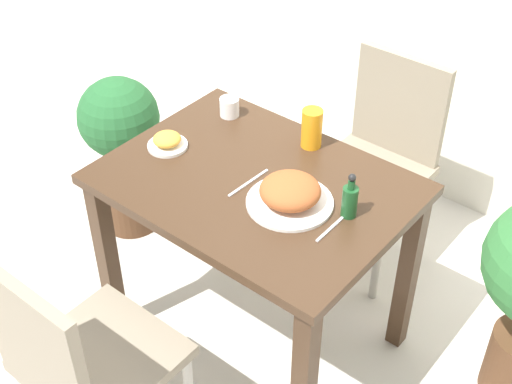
% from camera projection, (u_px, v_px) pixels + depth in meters
% --- Properties ---
extents(ground_plane, '(16.00, 16.00, 0.00)m').
position_uv_depth(ground_plane, '(256.00, 332.00, 2.84)').
color(ground_plane, beige).
extents(dining_table, '(1.00, 0.74, 0.76)m').
position_uv_depth(dining_table, '(256.00, 209.00, 2.44)').
color(dining_table, '#3D2819').
rests_on(dining_table, ground_plane).
extents(chair_near, '(0.42, 0.42, 0.91)m').
position_uv_depth(chair_near, '(79.00, 359.00, 2.09)').
color(chair_near, gray).
rests_on(chair_near, ground_plane).
extents(chair_far, '(0.42, 0.42, 0.91)m').
position_uv_depth(chair_far, '(381.00, 152.00, 2.91)').
color(chair_far, gray).
rests_on(chair_far, ground_plane).
extents(food_plate, '(0.28, 0.28, 0.10)m').
position_uv_depth(food_plate, '(290.00, 193.00, 2.24)').
color(food_plate, white).
rests_on(food_plate, dining_table).
extents(side_plate, '(0.14, 0.14, 0.05)m').
position_uv_depth(side_plate, '(167.00, 141.00, 2.50)').
color(side_plate, white).
rests_on(side_plate, dining_table).
extents(drink_cup, '(0.07, 0.07, 0.07)m').
position_uv_depth(drink_cup, '(229.00, 107.00, 2.65)').
color(drink_cup, white).
rests_on(drink_cup, dining_table).
extents(juice_glass, '(0.07, 0.07, 0.14)m').
position_uv_depth(juice_glass, '(312.00, 128.00, 2.47)').
color(juice_glass, orange).
rests_on(juice_glass, dining_table).
extents(sauce_bottle, '(0.05, 0.05, 0.16)m').
position_uv_depth(sauce_bottle, '(350.00, 200.00, 2.18)').
color(sauce_bottle, '#194C23').
rests_on(sauce_bottle, dining_table).
extents(fork_utensil, '(0.02, 0.19, 0.00)m').
position_uv_depth(fork_utensil, '(249.00, 183.00, 2.35)').
color(fork_utensil, silver).
rests_on(fork_utensil, dining_table).
extents(spoon_utensil, '(0.01, 0.18, 0.00)m').
position_uv_depth(spoon_utensil, '(334.00, 226.00, 2.18)').
color(spoon_utensil, silver).
rests_on(spoon_utensil, dining_table).
extents(potted_plant_left, '(0.35, 0.35, 0.75)m').
position_uv_depth(potted_plant_left, '(122.00, 144.00, 3.09)').
color(potted_plant_left, '#51331E').
rests_on(potted_plant_left, ground_plane).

